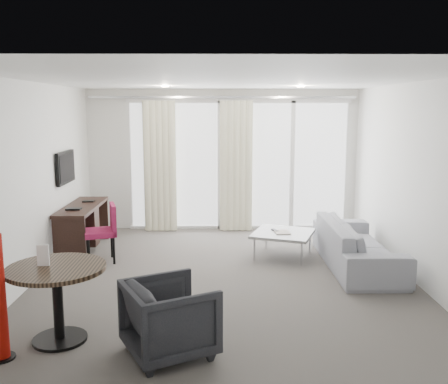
{
  "coord_description": "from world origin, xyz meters",
  "views": [
    {
      "loc": [
        -0.08,
        -6.27,
        2.26
      ],
      "look_at": [
        0.0,
        0.6,
        1.1
      ],
      "focal_mm": 40.0,
      "sensor_mm": 36.0,
      "label": 1
    }
  ],
  "objects_px": {
    "sofa": "(357,244)",
    "desk_chair": "(100,233)",
    "rattan_chair_b": "(333,197)",
    "desk": "(83,228)",
    "coffee_table": "(283,244)",
    "rattan_chair_a": "(261,194)",
    "round_table": "(58,304)",
    "tub_armchair": "(170,318)"
  },
  "relations": [
    {
      "from": "sofa",
      "to": "desk_chair",
      "type": "bearing_deg",
      "value": 86.2
    },
    {
      "from": "rattan_chair_b",
      "to": "desk_chair",
      "type": "bearing_deg",
      "value": -132.35
    },
    {
      "from": "desk",
      "to": "coffee_table",
      "type": "xyz_separation_m",
      "value": [
        3.14,
        -0.34,
        -0.18
      ]
    },
    {
      "from": "desk",
      "to": "sofa",
      "type": "height_order",
      "value": "desk"
    },
    {
      "from": "desk",
      "to": "desk_chair",
      "type": "bearing_deg",
      "value": -54.43
    },
    {
      "from": "coffee_table",
      "to": "rattan_chair_b",
      "type": "bearing_deg",
      "value": 64.7
    },
    {
      "from": "desk_chair",
      "to": "desk",
      "type": "bearing_deg",
      "value": 108.74
    },
    {
      "from": "coffee_table",
      "to": "rattan_chair_a",
      "type": "height_order",
      "value": "rattan_chair_a"
    },
    {
      "from": "desk_chair",
      "to": "coffee_table",
      "type": "bearing_deg",
      "value": -12.04
    },
    {
      "from": "sofa",
      "to": "round_table",
      "type": "bearing_deg",
      "value": 122.91
    },
    {
      "from": "round_table",
      "to": "rattan_chair_a",
      "type": "height_order",
      "value": "rattan_chair_a"
    },
    {
      "from": "round_table",
      "to": "coffee_table",
      "type": "distance_m",
      "value": 3.78
    },
    {
      "from": "round_table",
      "to": "rattan_chair_b",
      "type": "relative_size",
      "value": 1.3
    },
    {
      "from": "desk",
      "to": "coffee_table",
      "type": "relative_size",
      "value": 1.84
    },
    {
      "from": "tub_armchair",
      "to": "rattan_chair_a",
      "type": "bearing_deg",
      "value": -39.13
    },
    {
      "from": "round_table",
      "to": "desk_chair",
      "type": "bearing_deg",
      "value": 94.17
    },
    {
      "from": "coffee_table",
      "to": "tub_armchair",
      "type": "bearing_deg",
      "value": -115.18
    },
    {
      "from": "rattan_chair_a",
      "to": "round_table",
      "type": "bearing_deg",
      "value": -97.21
    },
    {
      "from": "round_table",
      "to": "rattan_chair_b",
      "type": "xyz_separation_m",
      "value": [
        4.03,
        5.91,
        -0.01
      ]
    },
    {
      "from": "desk",
      "to": "tub_armchair",
      "type": "relative_size",
      "value": 2.06
    },
    {
      "from": "round_table",
      "to": "rattan_chair_b",
      "type": "bearing_deg",
      "value": 55.7
    },
    {
      "from": "round_table",
      "to": "sofa",
      "type": "distance_m",
      "value": 4.24
    },
    {
      "from": "desk_chair",
      "to": "rattan_chair_b",
      "type": "distance_m",
      "value": 5.39
    },
    {
      "from": "desk",
      "to": "desk_chair",
      "type": "xyz_separation_m",
      "value": [
        0.4,
        -0.57,
        0.06
      ]
    },
    {
      "from": "sofa",
      "to": "rattan_chair_a",
      "type": "distance_m",
      "value": 3.81
    },
    {
      "from": "rattan_chair_a",
      "to": "rattan_chair_b",
      "type": "xyz_separation_m",
      "value": [
        1.56,
        -0.04,
        -0.05
      ]
    },
    {
      "from": "desk",
      "to": "round_table",
      "type": "height_order",
      "value": "round_table"
    },
    {
      "from": "desk",
      "to": "rattan_chair_b",
      "type": "relative_size",
      "value": 2.16
    },
    {
      "from": "desk_chair",
      "to": "rattan_chair_b",
      "type": "xyz_separation_m",
      "value": [
        4.22,
        3.36,
        -0.07
      ]
    },
    {
      "from": "desk_chair",
      "to": "coffee_table",
      "type": "relative_size",
      "value": 1.01
    },
    {
      "from": "desk_chair",
      "to": "sofa",
      "type": "bearing_deg",
      "value": -20.63
    },
    {
      "from": "desk",
      "to": "round_table",
      "type": "xyz_separation_m",
      "value": [
        0.59,
        -3.12,
        0.01
      ]
    },
    {
      "from": "rattan_chair_b",
      "to": "tub_armchair",
      "type": "bearing_deg",
      "value": -106.11
    },
    {
      "from": "desk",
      "to": "sofa",
      "type": "bearing_deg",
      "value": -11.1
    },
    {
      "from": "rattan_chair_b",
      "to": "sofa",
      "type": "bearing_deg",
      "value": -88.31
    },
    {
      "from": "desk_chair",
      "to": "round_table",
      "type": "height_order",
      "value": "desk_chair"
    },
    {
      "from": "desk_chair",
      "to": "rattan_chair_a",
      "type": "height_order",
      "value": "desk_chair"
    },
    {
      "from": "desk_chair",
      "to": "rattan_chair_b",
      "type": "bearing_deg",
      "value": 21.69
    },
    {
      "from": "rattan_chair_b",
      "to": "desk",
      "type": "bearing_deg",
      "value": -139.74
    },
    {
      "from": "round_table",
      "to": "coffee_table",
      "type": "relative_size",
      "value": 1.1
    },
    {
      "from": "desk_chair",
      "to": "coffee_table",
      "type": "distance_m",
      "value": 2.76
    },
    {
      "from": "coffee_table",
      "to": "sofa",
      "type": "relative_size",
      "value": 0.39
    }
  ]
}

